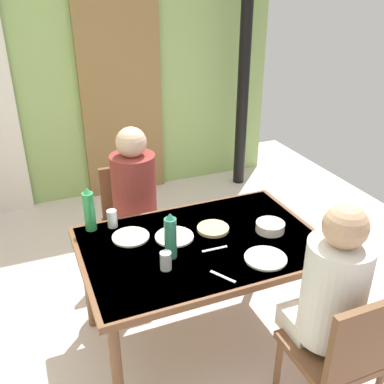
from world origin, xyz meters
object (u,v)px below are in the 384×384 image
object	(u,v)px
person_far_diner	(135,190)
dining_table	(202,253)
water_bottle_green_near	(89,210)
chair_far_diner	(132,218)
person_near_diner	(332,288)
serving_bowl_center	(270,227)
chair_near_diner	(342,354)
water_bottle_green_far	(171,237)

from	to	relation	value
person_far_diner	dining_table	bearing A→B (deg)	106.79
dining_table	water_bottle_green_near	xyz separation A→B (m)	(-0.55, 0.38, 0.20)
chair_far_diner	person_near_diner	distance (m)	1.61
chair_far_diner	serving_bowl_center	world-z (taller)	chair_far_diner
chair_near_diner	water_bottle_green_far	distance (m)	1.00
chair_near_diner	person_near_diner	bearing A→B (deg)	90.00
chair_far_diner	water_bottle_green_far	xyz separation A→B (m)	(-0.01, -0.87, 0.35)
person_near_diner	serving_bowl_center	xyz separation A→B (m)	(0.06, 0.63, -0.03)
dining_table	water_bottle_green_far	world-z (taller)	water_bottle_green_far
water_bottle_green_far	serving_bowl_center	distance (m)	0.64
person_near_diner	serving_bowl_center	distance (m)	0.64
person_near_diner	water_bottle_green_far	world-z (taller)	person_near_diner
water_bottle_green_near	chair_near_diner	bearing A→B (deg)	-52.33
chair_near_diner	serving_bowl_center	xyz separation A→B (m)	(0.06, 0.77, 0.25)
dining_table	chair_near_diner	distance (m)	0.90
person_far_diner	water_bottle_green_near	bearing A→B (deg)	39.17
chair_near_diner	water_bottle_green_near	distance (m)	1.54
chair_near_diner	water_bottle_green_near	xyz separation A→B (m)	(-0.92, 1.19, 0.35)
chair_near_diner	person_near_diner	world-z (taller)	person_near_diner
person_near_diner	chair_far_diner	bearing A→B (deg)	111.03
dining_table	person_far_diner	bearing A→B (deg)	106.79
person_far_diner	serving_bowl_center	bearing A→B (deg)	131.42
chair_near_diner	person_far_diner	xyz separation A→B (m)	(-0.57, 1.48, 0.28)
person_near_diner	person_far_diner	bearing A→B (deg)	112.96
dining_table	water_bottle_green_near	bearing A→B (deg)	145.26
dining_table	serving_bowl_center	size ratio (longest dim) A/B	8.03
dining_table	water_bottle_green_far	xyz separation A→B (m)	(-0.21, -0.06, 0.20)
chair_far_diner	person_far_diner	bearing A→B (deg)	90.00
dining_table	water_bottle_green_near	size ratio (longest dim) A/B	4.97
water_bottle_green_far	serving_bowl_center	xyz separation A→B (m)	(0.63, 0.03, -0.10)
chair_far_diner	water_bottle_green_far	size ratio (longest dim) A/B	3.26
person_far_diner	water_bottle_green_far	xyz separation A→B (m)	(-0.01, -0.73, 0.06)
water_bottle_green_near	serving_bowl_center	xyz separation A→B (m)	(0.98, -0.42, -0.10)
chair_far_diner	person_far_diner	size ratio (longest dim) A/B	1.13
chair_near_diner	chair_far_diner	bearing A→B (deg)	109.39
dining_table	chair_far_diner	world-z (taller)	chair_far_diner
serving_bowl_center	chair_far_diner	bearing A→B (deg)	126.49
chair_far_diner	person_near_diner	size ratio (longest dim) A/B	1.13
chair_far_diner	person_near_diner	xyz separation A→B (m)	(0.57, -1.48, 0.28)
person_near_diner	serving_bowl_center	bearing A→B (deg)	84.91
person_far_diner	serving_bowl_center	distance (m)	0.94
dining_table	chair_far_diner	bearing A→B (deg)	104.08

